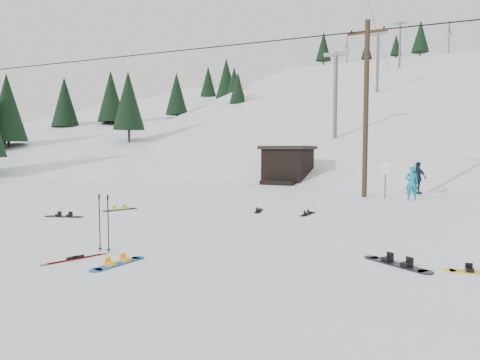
% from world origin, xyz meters
% --- Properties ---
extents(ground, '(200.00, 200.00, 0.00)m').
position_xyz_m(ground, '(0.00, 0.00, 0.00)').
color(ground, white).
rests_on(ground, ground).
extents(ski_slope, '(60.00, 85.24, 65.97)m').
position_xyz_m(ski_slope, '(0.00, 55.00, -12.00)').
color(ski_slope, white).
rests_on(ski_slope, ground).
extents(ridge_left, '(47.54, 95.03, 58.38)m').
position_xyz_m(ridge_left, '(-36.00, 48.00, -11.00)').
color(ridge_left, white).
rests_on(ridge_left, ground).
extents(treeline_left, '(20.00, 64.00, 10.00)m').
position_xyz_m(treeline_left, '(-34.00, 40.00, 0.00)').
color(treeline_left, black).
rests_on(treeline_left, ground).
extents(treeline_crest, '(50.00, 6.00, 10.00)m').
position_xyz_m(treeline_crest, '(0.00, 86.00, 0.00)').
color(treeline_crest, black).
rests_on(treeline_crest, ski_slope).
extents(utility_pole, '(2.00, 0.26, 9.00)m').
position_xyz_m(utility_pole, '(2.00, 14.00, 4.68)').
color(utility_pole, '#3A2819').
rests_on(utility_pole, ground).
extents(trail_sign, '(0.50, 0.09, 1.85)m').
position_xyz_m(trail_sign, '(3.10, 13.58, 1.27)').
color(trail_sign, '#595B60').
rests_on(trail_sign, ground).
extents(lift_hut, '(3.40, 4.10, 2.75)m').
position_xyz_m(lift_hut, '(-5.00, 20.94, 1.36)').
color(lift_hut, black).
rests_on(lift_hut, ground).
extents(lift_tower_near, '(2.20, 0.36, 8.00)m').
position_xyz_m(lift_tower_near, '(-4.00, 30.00, 7.86)').
color(lift_tower_near, '#595B60').
rests_on(lift_tower_near, ski_slope).
extents(lift_tower_mid, '(2.20, 0.36, 8.00)m').
position_xyz_m(lift_tower_mid, '(-4.00, 50.00, 14.36)').
color(lift_tower_mid, '#595B60').
rests_on(lift_tower_mid, ski_slope).
extents(lift_tower_far, '(2.20, 0.36, 8.00)m').
position_xyz_m(lift_tower_far, '(-4.00, 70.00, 20.86)').
color(lift_tower_far, '#595B60').
rests_on(lift_tower_far, ski_slope).
extents(hero_snowboard, '(0.35, 1.44, 0.10)m').
position_xyz_m(hero_snowboard, '(0.13, -1.84, 0.03)').
color(hero_snowboard, '#184FA0').
rests_on(hero_snowboard, ground).
extents(hero_skis, '(0.53, 1.47, 0.08)m').
position_xyz_m(hero_skis, '(-0.99, -1.99, 0.02)').
color(hero_skis, red).
rests_on(hero_skis, ground).
extents(ski_poles, '(0.38, 0.10, 1.38)m').
position_xyz_m(ski_poles, '(-0.98, -1.14, 0.71)').
color(ski_poles, black).
rests_on(ski_poles, ground).
extents(board_scatter_a, '(1.44, 0.65, 0.10)m').
position_xyz_m(board_scatter_a, '(-6.27, 2.09, 0.03)').
color(board_scatter_a, black).
rests_on(board_scatter_a, ground).
extents(board_scatter_b, '(0.56, 1.23, 0.09)m').
position_xyz_m(board_scatter_b, '(-0.61, 6.72, 0.02)').
color(board_scatter_b, black).
rests_on(board_scatter_b, ground).
extents(board_scatter_c, '(0.68, 1.44, 0.11)m').
position_xyz_m(board_scatter_c, '(-5.75, 4.42, 0.03)').
color(board_scatter_c, black).
rests_on(board_scatter_c, ground).
extents(board_scatter_d, '(1.49, 1.00, 0.12)m').
position_xyz_m(board_scatter_d, '(5.39, 0.87, 0.03)').
color(board_scatter_d, black).
rests_on(board_scatter_d, ground).
extents(board_scatter_f, '(0.26, 1.32, 0.09)m').
position_xyz_m(board_scatter_f, '(1.39, 6.87, 0.02)').
color(board_scatter_f, black).
rests_on(board_scatter_f, ground).
extents(skier_teal, '(0.69, 0.55, 1.66)m').
position_xyz_m(skier_teal, '(4.33, 13.61, 0.83)').
color(skier_teal, '#0C7A7E').
rests_on(skier_teal, ground).
extents(skier_navy, '(1.11, 0.95, 1.79)m').
position_xyz_m(skier_navy, '(4.29, 16.98, 0.90)').
color(skier_navy, '#152136').
rests_on(skier_navy, ground).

